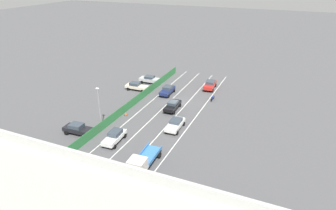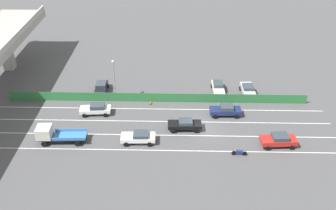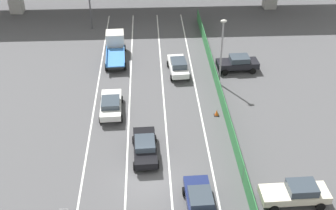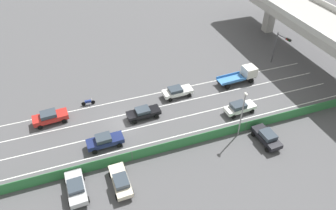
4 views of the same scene
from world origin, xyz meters
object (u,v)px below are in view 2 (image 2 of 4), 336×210
Objects in this scene: flatbed_truck_blue at (53,134)px; traffic_cone at (150,102)px; car_sedan_white at (139,137)px; parked_wagon_silver at (248,90)px; car_sedan_black at (185,124)px; motorcycle at (239,152)px; car_hatchback_white at (96,109)px; car_sedan_navy at (226,110)px; car_sedan_red at (279,140)px; street_lamp at (114,76)px; parked_sedan_dark at (101,87)px; parked_sedan_cream at (218,87)px.

flatbed_truck_blue is 15.45m from traffic_cone.
car_sedan_white is 20.45m from parked_wagon_silver.
car_sedan_white is at bearing 174.31° from traffic_cone.
motorcycle is at bearing -128.13° from car_sedan_black.
car_hatchback_white is at bearing 74.88° from car_sedan_black.
car_sedan_red is at bearing -138.21° from car_sedan_navy.
car_sedan_black is 0.69× the size of street_lamp.
car_hatchback_white reaches higher than car_sedan_white.
flatbed_truck_blue is (-3.14, 17.28, 0.38)m from car_sedan_black.
motorcycle is (-8.81, -19.70, -0.44)m from car_hatchback_white.
car_hatchback_white reaches higher than car_sedan_black.
traffic_cone is at bearing 38.91° from car_sedan_black.
car_sedan_navy is at bearing -89.69° from car_hatchback_white.
traffic_cone is at bearing -100.90° from street_lamp.
street_lamp is (-2.32, -2.67, 3.25)m from parked_sedan_dark.
parked_sedan_dark is at bearing 2.96° from car_hatchback_white.
street_lamp reaches higher than traffic_cone.
car_sedan_red is 29.38m from flatbed_truck_blue.
flatbed_truck_blue is (-6.73, 23.26, 0.33)m from car_sedan_navy.
motorcycle is at bearing -114.10° from car_hatchback_white.
parked_wagon_silver is at bearing -52.53° from car_sedan_white.
street_lamp is at bearing 99.83° from parked_sedan_cream.
car_sedan_black is 1.00× the size of parked_wagon_silver.
car_sedan_white is 0.97× the size of car_sedan_red.
flatbed_truck_blue is 0.94× the size of street_lamp.
motorcycle is at bearing 167.15° from parked_wagon_silver.
parked_sedan_cream is (0.74, 4.67, -0.01)m from parked_wagon_silver.
car_sedan_white is 18.18m from car_sedan_red.
car_sedan_white is at bearing 127.47° from parked_wagon_silver.
flatbed_truck_blue is 12.85m from street_lamp.
car_sedan_navy is at bearing -61.39° from car_sedan_white.
traffic_cone is at bearing 109.79° from parked_sedan_cream.
car_sedan_white is 11.81m from street_lamp.
car_sedan_red is (-6.74, -25.02, 0.03)m from car_hatchback_white.
car_sedan_white is at bearing -89.21° from flatbed_truck_blue.
flatbed_truck_blue is 24.17m from motorcycle.
car_sedan_navy is 7.20m from parked_wagon_silver.
car_hatchback_white is at bearing -177.04° from parked_sedan_dark.
parked_sedan_cream is 0.69× the size of street_lamp.
car_sedan_red is at bearing -153.83° from parked_sedan_cream.
car_sedan_white is at bearing -150.61° from parked_sedan_dark.
car_hatchback_white is 0.71× the size of flatbed_truck_blue.
car_sedan_white is 0.97× the size of parked_wagon_silver.
parked_sedan_cream is 11.32m from traffic_cone.
parked_wagon_silver is 7.92× the size of traffic_cone.
parked_sedan_cream is at bearing -59.64° from flatbed_truck_blue.
street_lamp is (3.83, 16.56, 3.26)m from car_sedan_navy.
street_lamp reaches higher than parked_sedan_cream.
car_sedan_black is 1.07× the size of parked_sedan_dark.
flatbed_truck_blue is (-6.63, 4.36, 0.33)m from car_hatchback_white.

